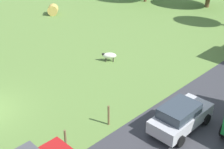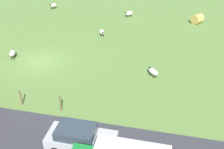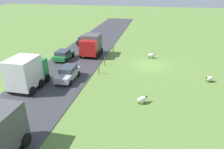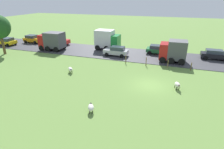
# 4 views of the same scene
# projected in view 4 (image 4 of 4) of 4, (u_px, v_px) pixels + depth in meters

# --- Properties ---
(ground_plane) EXTENTS (160.00, 160.00, 0.00)m
(ground_plane) POSITION_uv_depth(u_px,v_px,m) (150.00, 85.00, 21.05)
(ground_plane) COLOR olive
(road_strip) EXTENTS (8.00, 80.00, 0.06)m
(road_strip) POSITION_uv_depth(u_px,v_px,m) (159.00, 57.00, 30.64)
(road_strip) COLOR #38383D
(road_strip) RESTS_ON ground_plane
(sheep_1) EXTENTS (1.17, 0.79, 0.79)m
(sheep_1) POSITION_uv_depth(u_px,v_px,m) (177.00, 85.00, 19.90)
(sheep_1) COLOR silver
(sheep_1) RESTS_ON ground_plane
(sheep_2) EXTENTS (1.06, 0.85, 0.73)m
(sheep_2) POSITION_uv_depth(u_px,v_px,m) (91.00, 107.00, 15.94)
(sheep_2) COLOR silver
(sheep_2) RESTS_ON ground_plane
(sheep_4) EXTENTS (1.13, 1.09, 0.74)m
(sheep_4) POSITION_uv_depth(u_px,v_px,m) (70.00, 69.00, 24.27)
(sheep_4) COLOR white
(sheep_4) RESTS_ON ground_plane
(fence_post_0) EXTENTS (0.12, 0.12, 1.15)m
(fence_post_0) POSITION_uv_depth(u_px,v_px,m) (191.00, 67.00, 24.94)
(fence_post_0) COLOR brown
(fence_post_0) RESTS_ON ground_plane
(fence_post_1) EXTENTS (0.12, 0.12, 1.20)m
(fence_post_1) POSITION_uv_depth(u_px,v_px,m) (168.00, 64.00, 25.84)
(fence_post_1) COLOR brown
(fence_post_1) RESTS_ON ground_plane
(fence_post_2) EXTENTS (0.12, 0.12, 1.28)m
(fence_post_2) POSITION_uv_depth(u_px,v_px,m) (146.00, 61.00, 26.72)
(fence_post_2) COLOR brown
(fence_post_2) RESTS_ON ground_plane
(fence_post_3) EXTENTS (0.12, 0.12, 1.27)m
(fence_post_3) POSITION_uv_depth(u_px,v_px,m) (126.00, 59.00, 27.63)
(fence_post_3) COLOR brown
(fence_post_3) RESTS_ON ground_plane
(truck_0) EXTENTS (2.88, 3.86, 3.29)m
(truck_0) POSITION_uv_depth(u_px,v_px,m) (173.00, 51.00, 27.86)
(truck_0) COLOR #B21919
(truck_0) RESTS_ON road_strip
(truck_1) EXTENTS (2.84, 4.45, 3.61)m
(truck_1) POSITION_uv_depth(u_px,v_px,m) (107.00, 39.00, 34.40)
(truck_1) COLOR #197F33
(truck_1) RESTS_ON road_strip
(truck_2) EXTENTS (2.84, 4.48, 3.28)m
(truck_2) POSITION_uv_depth(u_px,v_px,m) (52.00, 40.00, 34.17)
(truck_2) COLOR #B21919
(truck_2) RESTS_ON road_strip
(car_0) EXTENTS (2.13, 3.86, 1.63)m
(car_0) POSITION_uv_depth(u_px,v_px,m) (33.00, 39.00, 39.84)
(car_0) COLOR orange
(car_0) RESTS_ON road_strip
(car_1) EXTENTS (1.93, 4.44, 1.53)m
(car_1) POSITION_uv_depth(u_px,v_px,m) (215.00, 54.00, 29.25)
(car_1) COLOR black
(car_1) RESTS_ON road_strip
(car_2) EXTENTS (2.08, 4.40, 1.67)m
(car_2) POSITION_uv_depth(u_px,v_px,m) (59.00, 40.00, 38.20)
(car_2) COLOR red
(car_2) RESTS_ON road_strip
(car_3) EXTENTS (2.12, 3.90, 1.49)m
(car_3) POSITION_uv_depth(u_px,v_px,m) (157.00, 49.00, 32.11)
(car_3) COLOR #237238
(car_3) RESTS_ON road_strip
(car_5) EXTENTS (2.19, 3.91, 1.51)m
(car_5) POSITION_uv_depth(u_px,v_px,m) (6.00, 41.00, 37.89)
(car_5) COLOR yellow
(car_5) RESTS_ON road_strip
(car_7) EXTENTS (1.95, 4.06, 1.59)m
(car_7) POSITION_uv_depth(u_px,v_px,m) (116.00, 51.00, 30.99)
(car_7) COLOR #B7B7BC
(car_7) RESTS_ON road_strip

